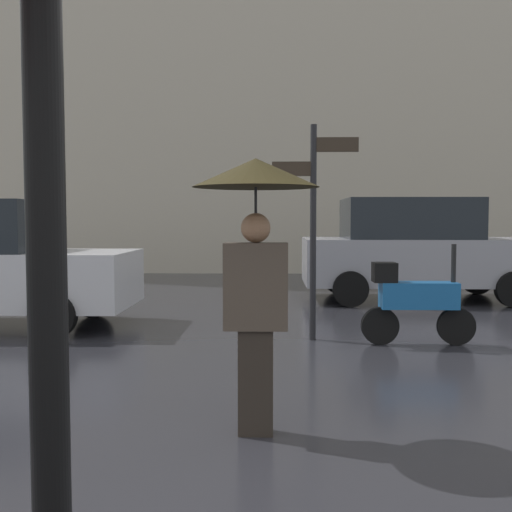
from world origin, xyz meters
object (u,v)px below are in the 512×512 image
object	(u,v)px
parked_scooter	(415,300)
street_signpost	(314,210)
pedestrian_with_umbrella	(256,224)
parked_car_right	(416,249)

from	to	relation	value
parked_scooter	street_signpost	size ratio (longest dim) A/B	0.51
pedestrian_with_umbrella	street_signpost	xyz separation A→B (m)	(0.64, 3.40, 0.16)
parked_car_right	street_signpost	bearing A→B (deg)	-135.02
pedestrian_with_umbrella	street_signpost	size ratio (longest dim) A/B	0.72
pedestrian_with_umbrella	parked_car_right	world-z (taller)	pedestrian_with_umbrella
pedestrian_with_umbrella	street_signpost	world-z (taller)	street_signpost
parked_scooter	parked_car_right	size ratio (longest dim) A/B	0.32
parked_car_right	street_signpost	size ratio (longest dim) A/B	1.61
parked_car_right	street_signpost	world-z (taller)	street_signpost
pedestrian_with_umbrella	parked_scooter	distance (m)	3.76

